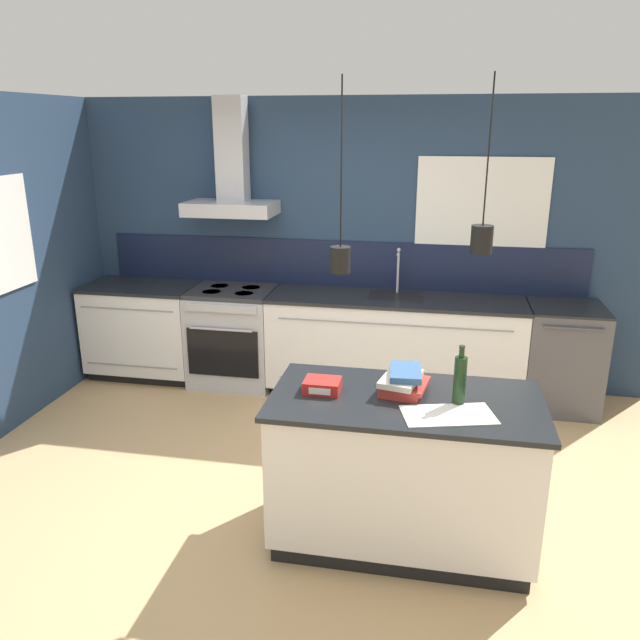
% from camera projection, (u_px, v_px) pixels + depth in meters
% --- Properties ---
extents(ground_plane, '(16.00, 16.00, 0.00)m').
position_uv_depth(ground_plane, '(291.00, 487.00, 4.25)').
color(ground_plane, tan).
rests_on(ground_plane, ground).
extents(wall_back, '(5.60, 2.53, 2.60)m').
position_uv_depth(wall_back, '(333.00, 239.00, 5.73)').
color(wall_back, navy).
rests_on(wall_back, ground_plane).
extents(wall_left, '(0.08, 3.80, 2.60)m').
position_uv_depth(wall_left, '(11.00, 264.00, 4.95)').
color(wall_left, navy).
rests_on(wall_left, ground_plane).
extents(counter_run_left, '(1.05, 0.64, 0.91)m').
position_uv_depth(counter_run_left, '(145.00, 330.00, 6.03)').
color(counter_run_left, black).
rests_on(counter_run_left, ground_plane).
extents(counter_run_sink, '(2.26, 0.64, 1.32)m').
position_uv_depth(counter_run_sink, '(394.00, 346.00, 5.60)').
color(counter_run_sink, black).
rests_on(counter_run_sink, ground_plane).
extents(oven_range, '(0.77, 0.66, 0.91)m').
position_uv_depth(oven_range, '(234.00, 336.00, 5.86)').
color(oven_range, '#B5B5BA').
rests_on(oven_range, ground_plane).
extents(dishwasher, '(0.62, 0.65, 0.91)m').
position_uv_depth(dishwasher, '(561.00, 357.00, 5.34)').
color(dishwasher, '#4C4C51').
rests_on(dishwasher, ground_plane).
extents(kitchen_island, '(1.52, 0.79, 0.91)m').
position_uv_depth(kitchen_island, '(403.00, 469.00, 3.60)').
color(kitchen_island, black).
rests_on(kitchen_island, ground_plane).
extents(bottle_on_island, '(0.07, 0.07, 0.34)m').
position_uv_depth(bottle_on_island, '(460.00, 379.00, 3.35)').
color(bottle_on_island, '#193319').
rests_on(bottle_on_island, kitchen_island).
extents(book_stack, '(0.29, 0.37, 0.13)m').
position_uv_depth(book_stack, '(404.00, 381.00, 3.53)').
color(book_stack, '#B2332D').
rests_on(book_stack, kitchen_island).
extents(red_supply_box, '(0.20, 0.17, 0.07)m').
position_uv_depth(red_supply_box, '(322.00, 386.00, 3.54)').
color(red_supply_box, red).
rests_on(red_supply_box, kitchen_island).
extents(paper_pile, '(0.53, 0.37, 0.01)m').
position_uv_depth(paper_pile, '(448.00, 415.00, 3.26)').
color(paper_pile, silver).
rests_on(paper_pile, kitchen_island).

